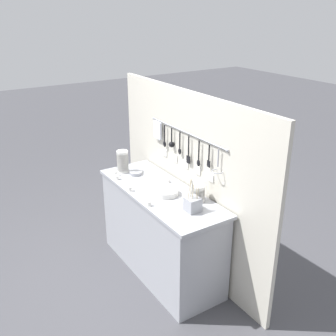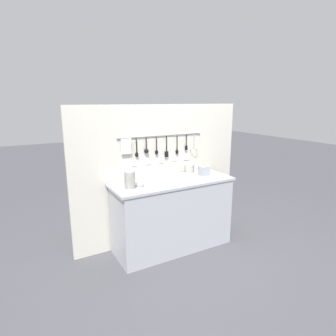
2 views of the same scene
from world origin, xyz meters
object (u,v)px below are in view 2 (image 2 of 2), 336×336
at_px(cup_back_left, 158,177).
at_px(cup_beside_plates, 137,190).
at_px(plate_stack, 180,178).
at_px(bowl_stack_nested_right, 130,180).
at_px(cutlery_caddy, 204,170).
at_px(cup_front_left, 173,186).
at_px(cup_centre, 147,189).
at_px(cup_back_right, 198,181).
at_px(steel_mixing_bowl, 139,185).
at_px(bowl_stack_wide_centre, 189,168).

height_order(cup_back_left, cup_beside_plates, same).
distance_m(plate_stack, cup_back_left, 0.26).
relative_size(bowl_stack_nested_right, cutlery_caddy, 0.81).
relative_size(bowl_stack_nested_right, cup_front_left, 5.26).
distance_m(cup_centre, cup_back_right, 0.63).
bearing_deg(bowl_stack_nested_right, cutlery_caddy, 6.06).
bearing_deg(cup_front_left, cup_centre, 177.36).
height_order(plate_stack, cup_back_left, plate_stack).
bearing_deg(steel_mixing_bowl, bowl_stack_nested_right, -150.45).
xyz_separation_m(cup_centre, cup_back_left, (0.32, 0.38, 0.00)).
bearing_deg(cup_beside_plates, bowl_stack_nested_right, 112.22).
bearing_deg(bowl_stack_wide_centre, plate_stack, -146.12).
bearing_deg(cup_back_left, steel_mixing_bowl, -152.08).
height_order(cutlery_caddy, cup_centre, cutlery_caddy).
xyz_separation_m(bowl_stack_wide_centre, cup_back_left, (-0.46, -0.01, -0.05)).
height_order(bowl_stack_nested_right, cup_back_right, bowl_stack_nested_right).
bearing_deg(bowl_stack_nested_right, cup_back_left, 28.39).
relative_size(cutlery_caddy, cup_back_right, 6.49).
relative_size(plate_stack, cutlery_caddy, 0.80).
xyz_separation_m(cup_back_left, cup_back_right, (0.32, -0.39, 0.00)).
relative_size(steel_mixing_bowl, cup_back_right, 2.81).
bearing_deg(cup_centre, cup_beside_plates, 162.04).
bearing_deg(cup_centre, cup_back_left, 49.99).
bearing_deg(cutlery_caddy, bowl_stack_wide_centre, 131.26).
height_order(bowl_stack_wide_centre, cup_centre, bowl_stack_wide_centre).
distance_m(cutlery_caddy, cup_back_left, 0.60).
height_order(bowl_stack_nested_right, cup_beside_plates, bowl_stack_nested_right).
bearing_deg(cup_beside_plates, cup_back_right, -3.56).
relative_size(bowl_stack_wide_centre, plate_stack, 0.66).
distance_m(bowl_stack_nested_right, cutlery_caddy, 1.04).
xyz_separation_m(plate_stack, cup_back_left, (-0.21, 0.16, -0.00)).
bearing_deg(bowl_stack_nested_right, cup_back_right, -10.61).
relative_size(bowl_stack_wide_centre, cutlery_caddy, 0.53).
bearing_deg(cup_centre, steel_mixing_bowl, 92.16).
height_order(plate_stack, steel_mixing_bowl, plate_stack).
bearing_deg(bowl_stack_nested_right, bowl_stack_wide_centre, 15.46).
relative_size(bowl_stack_nested_right, steel_mixing_bowl, 1.87).
relative_size(cup_centre, cup_beside_plates, 1.00).
height_order(bowl_stack_nested_right, cup_centre, bowl_stack_nested_right).
height_order(bowl_stack_nested_right, plate_stack, bowl_stack_nested_right).
xyz_separation_m(cup_front_left, cup_back_right, (0.34, 0.00, 0.00)).
distance_m(plate_stack, cup_back_right, 0.25).
distance_m(cutlery_caddy, cup_beside_plates, 1.02).
xyz_separation_m(plate_stack, steel_mixing_bowl, (-0.53, -0.01, -0.01)).
distance_m(cup_centre, cup_back_left, 0.49).
bearing_deg(cup_beside_plates, steel_mixing_bowl, 62.36).
distance_m(plate_stack, cup_centre, 0.57).
relative_size(cup_centre, cup_back_left, 1.00).
bearing_deg(plate_stack, bowl_stack_wide_centre, 33.88).
height_order(cup_centre, cup_back_left, same).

